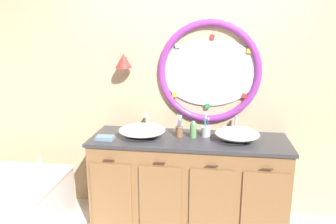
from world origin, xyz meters
name	(u,v)px	position (x,y,z in m)	size (l,w,h in m)	color
back_wall_assembly	(189,89)	(0.01, 0.59, 1.32)	(6.40, 0.26, 2.60)	#D6B78E
vanity_counter	(188,181)	(0.04, 0.25, 0.45)	(1.87, 0.64, 0.90)	olive
sink_basin_left	(142,130)	(-0.41, 0.22, 0.96)	(0.45, 0.45, 0.13)	white
sink_basin_right	(237,134)	(0.49, 0.22, 0.97)	(0.41, 0.41, 0.14)	white
faucet_set_left	(147,123)	(-0.41, 0.47, 0.97)	(0.21, 0.14, 0.18)	silver
faucet_set_right	(236,127)	(0.49, 0.47, 0.97)	(0.23, 0.13, 0.18)	silver
toothbrush_holder_left	(179,130)	(-0.06, 0.29, 0.96)	(0.08, 0.08, 0.22)	#996647
toothbrush_holder_right	(206,131)	(0.20, 0.33, 0.95)	(0.09, 0.09, 0.22)	silver
soap_dispenser	(193,130)	(0.08, 0.28, 0.97)	(0.06, 0.07, 0.17)	#6BAD66
folded_hand_towel	(105,138)	(-0.74, 0.10, 0.91)	(0.17, 0.11, 0.03)	#7593A8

